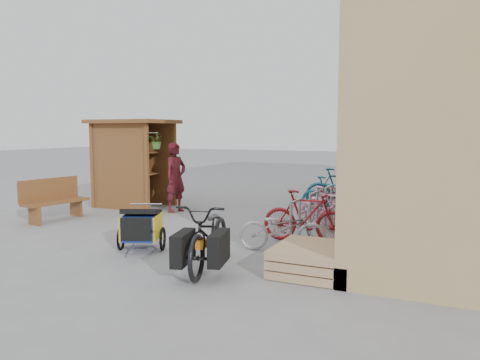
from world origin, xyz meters
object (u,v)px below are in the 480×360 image
at_px(bike_1, 306,216).
at_px(bike_3, 329,208).
at_px(kiosk, 131,151).
at_px(bike_4, 336,204).
at_px(person_kiosk, 176,177).
at_px(bike_6, 341,195).
at_px(shopping_carts, 386,180).
at_px(cargo_bike, 210,236).
at_px(pallet_stack, 310,259).
at_px(bike_2, 328,208).
at_px(bench, 54,199).
at_px(bike_5, 330,197).
at_px(child_trailer, 141,225).
at_px(bike_0, 282,228).
at_px(bike_7, 340,189).

bearing_deg(bike_1, bike_3, -7.29).
height_order(kiosk, bike_4, kiosk).
relative_size(person_kiosk, bike_6, 1.12).
distance_m(shopping_carts, cargo_bike, 8.44).
bearing_deg(bike_4, bike_6, 18.01).
xyz_separation_m(pallet_stack, bike_1, (-0.63, 1.82, 0.28)).
height_order(bike_2, bike_4, bike_2).
height_order(bench, bike_5, bike_5).
relative_size(child_trailer, bike_4, 0.86).
xyz_separation_m(bike_1, bike_3, (0.07, 1.45, -0.04)).
height_order(shopping_carts, bike_5, shopping_carts).
bearing_deg(pallet_stack, bike_3, 99.64).
bearing_deg(pallet_stack, person_kiosk, 142.14).
distance_m(cargo_bike, bike_4, 4.70).
height_order(bench, person_kiosk, person_kiosk).
relative_size(shopping_carts, person_kiosk, 1.12).
bearing_deg(bench, bike_3, 25.23).
relative_size(bike_2, bike_4, 1.13).
bearing_deg(person_kiosk, pallet_stack, -114.11).
bearing_deg(bike_5, bench, 133.20).
height_order(pallet_stack, bike_5, bike_5).
xyz_separation_m(person_kiosk, bike_0, (3.86, -2.60, -0.50)).
bearing_deg(bike_2, bike_0, 177.84).
xyz_separation_m(person_kiosk, bike_4, (4.07, 0.52, -0.49)).
relative_size(kiosk, person_kiosk, 1.39).
xyz_separation_m(pallet_stack, cargo_bike, (-1.44, -0.47, 0.31)).
distance_m(child_trailer, bike_5, 5.02).
xyz_separation_m(bench, bike_5, (5.83, 3.10, -0.01)).
bearing_deg(bike_7, pallet_stack, 179.31).
height_order(child_trailer, bike_4, bike_4).
xyz_separation_m(bike_2, bike_4, (-0.05, 0.98, -0.05)).
bearing_deg(bike_4, bike_7, 19.93).
relative_size(kiosk, cargo_bike, 1.18).
distance_m(bike_6, bike_7, 0.34).
relative_size(pallet_stack, shopping_carts, 0.60).
relative_size(child_trailer, bike_7, 0.73).
bearing_deg(person_kiosk, kiosk, 95.51).
distance_m(kiosk, child_trailer, 5.07).
bearing_deg(bike_3, pallet_stack, -152.65).
height_order(kiosk, shopping_carts, kiosk).
distance_m(shopping_carts, person_kiosk, 6.30).
bearing_deg(bike_3, bike_5, 30.57).
height_order(pallet_stack, child_trailer, child_trailer).
distance_m(kiosk, bench, 2.66).
bearing_deg(child_trailer, bike_2, 27.04).
bearing_deg(pallet_stack, bike_6, 98.28).
distance_m(bike_1, bike_3, 1.45).
bearing_deg(child_trailer, person_kiosk, 90.19).
distance_m(bike_0, bike_4, 3.12).
height_order(cargo_bike, bike_5, cargo_bike).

